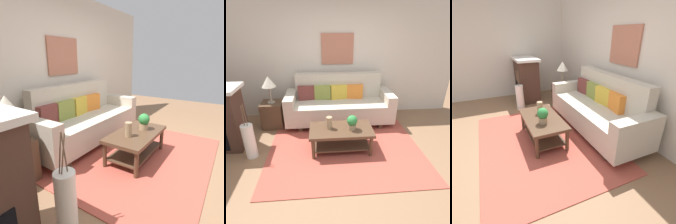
{
  "view_description": "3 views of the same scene",
  "coord_description": "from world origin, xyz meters",
  "views": [
    {
      "loc": [
        -2.58,
        -0.66,
        1.53
      ],
      "look_at": [
        0.17,
        1.12,
        0.61
      ],
      "focal_mm": 30.61,
      "sensor_mm": 36.0,
      "label": 1
    },
    {
      "loc": [
        -0.38,
        -2.43,
        2.15
      ],
      "look_at": [
        -0.09,
        0.98,
        0.53
      ],
      "focal_mm": 31.3,
      "sensor_mm": 36.0,
      "label": 2
    },
    {
      "loc": [
        2.58,
        -0.25,
        1.79
      ],
      "look_at": [
        0.05,
        0.88,
        0.52
      ],
      "focal_mm": 28.31,
      "sensor_mm": 36.0,
      "label": 3
    }
  ],
  "objects": [
    {
      "name": "couch",
      "position": [
        -0.01,
        1.61,
        0.43
      ],
      "size": [
        2.32,
        0.84,
        1.08
      ],
      "color": "beige",
      "rests_on": "ground_plane"
    },
    {
      "name": "table_lamp",
      "position": [
        -1.46,
        1.52,
        0.99
      ],
      "size": [
        0.28,
        0.28,
        0.57
      ],
      "color": "gray",
      "rests_on": "side_table"
    },
    {
      "name": "floor_vase_branch_a",
      "position": [
        -1.61,
        0.44,
        0.79
      ],
      "size": [
        0.03,
        0.04,
        0.36
      ],
      "primitive_type": "cylinder",
      "rotation": [
        -0.07,
        -0.05,
        0.0
      ],
      "color": "brown",
      "rests_on": "floor_vase"
    },
    {
      "name": "throw_pillow_orange",
      "position": [
        0.36,
        1.73,
        0.68
      ],
      "size": [
        0.37,
        0.17,
        0.32
      ],
      "primitive_type": "cube",
      "rotation": [
        0.0,
        0.0,
        -0.15
      ],
      "color": "orange",
      "rests_on": "couch"
    },
    {
      "name": "throw_pillow_maroon",
      "position": [
        -0.73,
        1.73,
        0.68
      ],
      "size": [
        0.37,
        0.16,
        0.32
      ],
      "primitive_type": "cube",
      "rotation": [
        0.0,
        0.0,
        0.11
      ],
      "color": "brown",
      "rests_on": "couch"
    },
    {
      "name": "throw_pillow_olive",
      "position": [
        -0.37,
        1.73,
        0.68
      ],
      "size": [
        0.36,
        0.13,
        0.32
      ],
      "primitive_type": "cube",
      "rotation": [
        0.0,
        0.0,
        -0.03
      ],
      "color": "olive",
      "rests_on": "couch"
    },
    {
      "name": "framed_painting",
      "position": [
        -0.01,
        2.07,
        1.57
      ],
      "size": [
        0.71,
        0.03,
        0.66
      ],
      "primitive_type": "cube",
      "color": "#B77056"
    },
    {
      "name": "wall_back",
      "position": [
        0.0,
        2.14,
        1.35
      ],
      "size": [
        5.66,
        0.1,
        2.7
      ],
      "primitive_type": "cube",
      "color": "beige",
      "rests_on": "ground_plane"
    },
    {
      "name": "fireplace",
      "position": [
        -2.28,
        0.78,
        0.59
      ],
      "size": [
        1.02,
        0.58,
        1.16
      ],
      "color": "#472D23",
      "rests_on": "ground_plane"
    },
    {
      "name": "coffee_table",
      "position": [
        -0.07,
        0.52,
        0.31
      ],
      "size": [
        1.1,
        0.6,
        0.43
      ],
      "color": "#513826",
      "rests_on": "ground_plane"
    },
    {
      "name": "floor_vase",
      "position": [
        -1.63,
        0.44,
        0.31
      ],
      "size": [
        0.19,
        0.19,
        0.61
      ],
      "primitive_type": "cylinder",
      "color": "white",
      "rests_on": "ground_plane"
    },
    {
      "name": "throw_pillow_mustard",
      "position": [
        -0.01,
        1.73,
        0.68
      ],
      "size": [
        0.37,
        0.17,
        0.32
      ],
      "primitive_type": "cube",
      "rotation": [
        0.0,
        0.0,
        0.14
      ],
      "color": "gold",
      "rests_on": "couch"
    },
    {
      "name": "potted_plant_tabletop",
      "position": [
        0.11,
        0.48,
        0.57
      ],
      "size": [
        0.18,
        0.18,
        0.26
      ],
      "color": "tan",
      "rests_on": "coffee_table"
    },
    {
      "name": "wall_left",
      "position": [
        -2.88,
        0.55,
        1.35
      ],
      "size": [
        0.1,
        5.09,
        2.7
      ],
      "primitive_type": "cube",
      "color": "beige",
      "rests_on": "ground_plane"
    },
    {
      "name": "area_rug",
      "position": [
        0.0,
        0.5,
        0.01
      ],
      "size": [
        2.74,
        2.11,
        0.01
      ],
      "primitive_type": "cube",
      "color": "#B24C3D",
      "rests_on": "ground_plane"
    },
    {
      "name": "side_table",
      "position": [
        -1.46,
        1.52,
        0.28
      ],
      "size": [
        0.44,
        0.44,
        0.56
      ],
      "primitive_type": "cube",
      "color": "#513826",
      "rests_on": "ground_plane"
    },
    {
      "name": "floor_vase_branch_b",
      "position": [
        -1.64,
        0.46,
        0.79
      ],
      "size": [
        0.05,
        0.02,
        0.36
      ],
      "primitive_type": "cylinder",
      "rotation": [
        0.02,
        0.11,
        0.0
      ],
      "color": "brown",
      "rests_on": "floor_vase"
    },
    {
      "name": "floor_vase_branch_c",
      "position": [
        -1.64,
        0.42,
        0.79
      ],
      "size": [
        0.04,
        0.05,
        0.36
      ],
      "primitive_type": "cylinder",
      "rotation": [
        0.09,
        0.08,
        0.0
      ],
      "color": "brown",
      "rests_on": "floor_vase"
    },
    {
      "name": "ground_plane",
      "position": [
        0.0,
        0.0,
        0.0
      ],
      "size": [
        9.66,
        9.66,
        0.0
      ],
      "primitive_type": "plane",
      "color": "#8C6647"
    },
    {
      "name": "tabletop_vase",
      "position": [
        -0.28,
        0.55,
        0.54
      ],
      "size": [
        0.1,
        0.1,
        0.22
      ],
      "primitive_type": "cylinder",
      "color": "tan",
      "rests_on": "coffee_table"
    }
  ]
}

